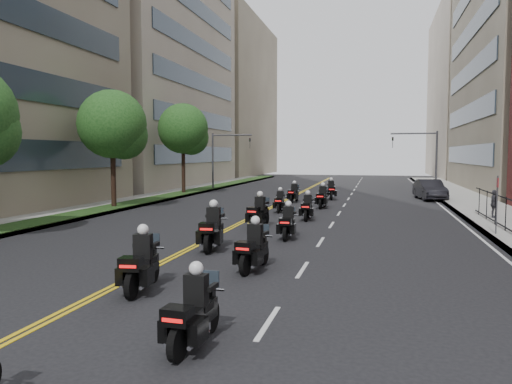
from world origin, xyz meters
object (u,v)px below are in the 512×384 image
motorcycle_1 (194,314)px  motorcycle_5 (288,224)px  pedestrian_c (494,204)px  motorcycle_8 (280,202)px  motorcycle_4 (213,230)px  motorcycle_6 (259,213)px  motorcycle_11 (331,191)px  motorcycle_9 (322,198)px  parked_sedan (430,190)px  motorcycle_3 (254,249)px  motorcycle_2 (142,265)px  motorcycle_7 (307,208)px  motorcycle_10 (294,194)px

motorcycle_1 → motorcycle_5: 12.11m
pedestrian_c → motorcycle_8: bearing=99.4°
motorcycle_4 → motorcycle_6: size_ratio=1.06×
motorcycle_11 → motorcycle_9: bearing=-97.3°
motorcycle_8 → parked_sedan: 14.64m
motorcycle_3 → motorcycle_11: (0.15, 24.56, 0.02)m
motorcycle_5 → motorcycle_8: size_ratio=1.05×
motorcycle_3 → pedestrian_c: motorcycle_3 is taller
motorcycle_2 → motorcycle_6: 11.69m
parked_sedan → motorcycle_1: bearing=-111.1°
motorcycle_1 → parked_sedan: (7.25, 32.41, 0.16)m
motorcycle_7 → parked_sedan: 16.10m
motorcycle_2 → motorcycle_7: (2.27, 15.01, -0.06)m
motorcycle_8 → pedestrian_c: 11.96m
motorcycle_4 → motorcycle_6: 5.92m
motorcycle_4 → motorcycle_9: motorcycle_4 is taller
motorcycle_8 → motorcycle_9: bearing=47.7°
motorcycle_3 → motorcycle_7: (-0.01, 12.08, -0.03)m
motorcycle_9 → motorcycle_11: size_ratio=0.99×
motorcycle_7 → pedestrian_c: size_ratio=1.45×
motorcycle_3 → parked_sedan: (7.64, 26.24, 0.12)m
motorcycle_2 → parked_sedan: 30.81m
motorcycle_7 → parked_sedan: (7.65, 14.16, 0.15)m
motorcycle_2 → motorcycle_4: bearing=82.8°
motorcycle_2 → motorcycle_5: 9.16m
motorcycle_4 → motorcycle_9: 15.56m
pedestrian_c → motorcycle_9: bearing=82.3°
motorcycle_8 → parked_sedan: (9.80, 10.87, 0.19)m
motorcycle_6 → motorcycle_10: size_ratio=1.11×
motorcycle_3 → motorcycle_4: bearing=135.5°
motorcycle_5 → motorcycle_6: (-1.92, 2.82, 0.06)m
motorcycle_10 → motorcycle_5: bearing=-76.7°
motorcycle_3 → motorcycle_10: motorcycle_3 is taller
motorcycle_5 → motorcycle_9: motorcycle_9 is taller
motorcycle_3 → motorcycle_6: (-1.91, 8.75, 0.03)m
motorcycle_1 → motorcycle_8: 21.68m
motorcycle_1 → motorcycle_6: 15.09m
motorcycle_1 → motorcycle_2: motorcycle_2 is taller
motorcycle_3 → motorcycle_5: bearing=96.7°
motorcycle_8 → motorcycle_11: bearing=72.7°
motorcycle_2 → motorcycle_6: bearing=81.0°
motorcycle_8 → motorcycle_9: size_ratio=0.90×
motorcycle_8 → motorcycle_5: bearing=-80.3°
motorcycle_3 → motorcycle_7: size_ratio=1.05×
motorcycle_1 → motorcycle_10: (-2.71, 27.81, 0.00)m
motorcycle_7 → motorcycle_8: bearing=122.5°
motorcycle_8 → motorcycle_11: motorcycle_11 is taller
motorcycle_3 → motorcycle_9: bearing=96.3°
motorcycle_2 → motorcycle_8: motorcycle_2 is taller
motorcycle_10 → parked_sedan: bearing=29.6°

